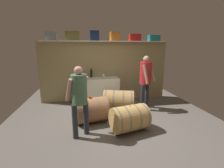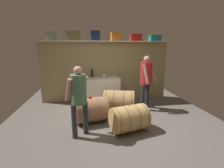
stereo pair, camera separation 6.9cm
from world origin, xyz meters
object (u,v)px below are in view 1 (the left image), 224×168
(toolcase_orange, at_px, (115,37))
(wine_barrel_near, at_px, (91,110))
(toolcase_teal, at_px, (154,38))
(winemaker_pouring, at_px, (146,77))
(wine_glass, at_px, (103,76))
(wine_barrel_flank, at_px, (130,118))
(wine_barrel_far, at_px, (119,101))
(tasting_cup, at_px, (90,97))
(toolcase_grey, at_px, (51,36))
(wine_bottle_dark, at_px, (91,73))
(toolcase_olive, at_px, (72,36))
(toolcase_red, at_px, (135,38))
(red_funnel, at_px, (76,78))
(work_cabinet, at_px, (96,91))
(toolcase_navy, at_px, (94,36))
(wine_bottle_clear, at_px, (79,75))
(visitor_tasting, at_px, (79,95))

(toolcase_orange, relative_size, wine_barrel_near, 0.35)
(toolcase_teal, xyz_separation_m, winemaker_pouring, (-0.62, -0.97, -1.21))
(wine_glass, relative_size, wine_barrel_flank, 0.16)
(wine_barrel_far, xyz_separation_m, tasting_cup, (-0.87, -0.55, 0.34))
(toolcase_grey, height_order, wine_bottle_dark, toolcase_grey)
(toolcase_olive, height_order, wine_bottle_dark, toolcase_olive)
(toolcase_red, bearing_deg, toolcase_teal, 2.20)
(wine_barrel_far, bearing_deg, wine_bottle_dark, 139.90)
(red_funnel, bearing_deg, wine_barrel_near, -72.70)
(toolcase_olive, relative_size, work_cabinet, 0.27)
(toolcase_navy, xyz_separation_m, wine_bottle_clear, (-0.55, -0.32, -1.26))
(wine_bottle_clear, relative_size, red_funnel, 2.79)
(toolcase_olive, relative_size, wine_barrel_flank, 0.46)
(red_funnel, distance_m, wine_barrel_far, 1.64)
(tasting_cup, bearing_deg, wine_barrel_flank, -34.73)
(red_funnel, height_order, wine_barrel_far, red_funnel)
(toolcase_navy, xyz_separation_m, visitor_tasting, (-0.49, -2.30, -1.34))
(toolcase_teal, distance_m, wine_bottle_dark, 2.54)
(toolcase_olive, distance_m, toolcase_red, 2.11)
(toolcase_teal, xyz_separation_m, wine_glass, (-1.85, -0.32, -1.24))
(wine_bottle_dark, height_order, visitor_tasting, visitor_tasting)
(wine_barrel_flank, distance_m, visitor_tasting, 1.29)
(toolcase_teal, bearing_deg, work_cabinet, -178.05)
(toolcase_grey, xyz_separation_m, tasting_cup, (1.12, -1.64, -1.59))
(wine_bottle_dark, bearing_deg, toolcase_navy, -0.90)
(toolcase_grey, relative_size, toolcase_orange, 1.08)
(wine_bottle_clear, height_order, tasting_cup, wine_bottle_clear)
(toolcase_grey, height_order, toolcase_navy, toolcase_navy)
(red_funnel, relative_size, visitor_tasting, 0.07)
(winemaker_pouring, bearing_deg, toolcase_red, -127.38)
(wine_bottle_dark, bearing_deg, wine_glass, -39.93)
(work_cabinet, xyz_separation_m, wine_glass, (0.26, -0.14, 0.55))
(toolcase_olive, height_order, wine_bottle_clear, toolcase_olive)
(toolcase_orange, relative_size, work_cabinet, 0.20)
(work_cabinet, xyz_separation_m, winemaker_pouring, (1.49, -0.79, 0.58))
(toolcase_olive, bearing_deg, wine_barrel_far, -37.25)
(work_cabinet, distance_m, wine_barrel_near, 1.48)
(toolcase_red, xyz_separation_m, work_cabinet, (-1.41, -0.18, -1.80))
(work_cabinet, height_order, wine_barrel_far, work_cabinet)
(toolcase_teal, relative_size, wine_bottle_clear, 1.29)
(wine_barrel_near, height_order, tasting_cup, tasting_cup)
(winemaker_pouring, bearing_deg, wine_glass, -69.99)
(toolcase_orange, xyz_separation_m, wine_glass, (-0.44, -0.32, -1.28))
(wine_bottle_clear, height_order, wine_barrel_near, wine_bottle_clear)
(wine_glass, distance_m, visitor_tasting, 2.11)
(wine_bottle_dark, bearing_deg, wine_barrel_near, -93.11)
(toolcase_teal, bearing_deg, visitor_tasting, -141.31)
(red_funnel, xyz_separation_m, tasting_cup, (0.40, -1.39, -0.27))
(visitor_tasting, bearing_deg, toolcase_teal, 9.01)
(toolcase_teal, xyz_separation_m, visitor_tasting, (-2.59, -2.30, -1.28))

